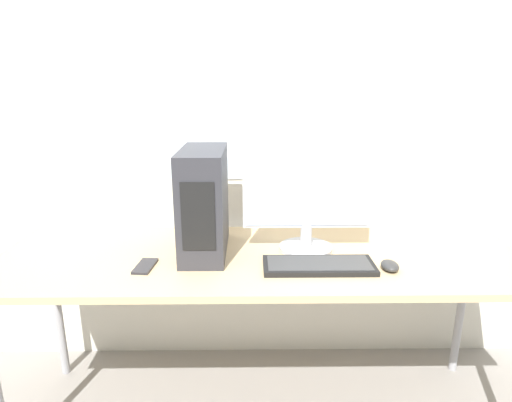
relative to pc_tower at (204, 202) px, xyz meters
name	(u,v)px	position (x,y,z in m)	size (l,w,h in m)	color
wall_back	(260,107)	(0.24, 0.44, 0.35)	(8.00, 0.07, 2.70)	beige
desk	(262,266)	(0.24, -0.04, -0.27)	(2.20, 0.71, 0.78)	tan
pc_tower	(204,202)	(0.00, 0.00, 0.00)	(0.18, 0.40, 0.44)	#2D2D33
monitor_main	(308,189)	(0.43, 0.01, 0.05)	(0.54, 0.23, 0.51)	#B7B7BC
keyboard	(319,265)	(0.46, -0.17, -0.21)	(0.43, 0.17, 0.02)	black
mouse	(390,266)	(0.73, -0.19, -0.20)	(0.07, 0.09, 0.04)	#2D2D2D
cell_phone	(145,266)	(-0.22, -0.16, -0.21)	(0.08, 0.14, 0.01)	#232328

